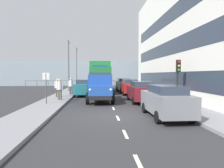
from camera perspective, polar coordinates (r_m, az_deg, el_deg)
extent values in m
plane|color=#2D2D30|center=(18.41, -0.94, -4.28)|extent=(80.00, 80.00, 0.00)
cube|color=gray|center=(19.23, 13.01, -3.82)|extent=(2.32, 36.63, 0.15)
cube|color=gray|center=(18.72, -15.28, -4.03)|extent=(2.32, 36.63, 0.15)
cube|color=silver|center=(5.43, 7.86, -22.02)|extent=(0.12, 1.10, 0.01)
cube|color=silver|center=(7.69, 3.91, -14.40)|extent=(0.12, 1.10, 0.01)
cube|color=silver|center=(10.31, 1.73, -9.93)|extent=(0.12, 1.10, 0.01)
cube|color=silver|center=(13.11, 0.42, -7.17)|extent=(0.12, 1.10, 0.01)
cube|color=silver|center=(15.61, -0.34, -5.55)|extent=(0.12, 1.10, 0.01)
cube|color=silver|center=(18.00, -0.86, -4.43)|extent=(0.12, 1.10, 0.01)
cube|color=silver|center=(20.59, -1.29, -3.51)|extent=(0.12, 1.10, 0.01)
cube|color=silver|center=(23.41, -1.64, -2.74)|extent=(0.12, 1.10, 0.01)
cube|color=silver|center=(25.70, -1.87, -2.24)|extent=(0.12, 1.10, 0.01)
cube|color=silver|center=(28.59, -2.11, -1.73)|extent=(0.12, 1.10, 0.01)
cube|color=silver|center=(30.82, -2.27, -1.39)|extent=(0.12, 1.10, 0.01)
cube|color=silver|center=(33.69, -2.43, -1.03)|extent=(0.12, 1.10, 0.01)
cube|color=silver|center=(22.41, 23.22, 12.82)|extent=(6.49, 25.47, 12.50)
cube|color=#2D3847|center=(20.79, 15.08, 1.42)|extent=(0.08, 21.65, 1.40)
cube|color=#2D3847|center=(20.93, 15.19, 9.65)|extent=(0.08, 21.65, 1.40)
cube|color=#2D3847|center=(21.50, 15.30, 17.62)|extent=(0.08, 21.65, 1.40)
cube|color=#84939E|center=(39.57, -2.71, 3.16)|extent=(80.00, 0.80, 5.00)
cylinder|color=#4C5156|center=(39.01, 18.47, 0.23)|extent=(0.08, 0.08, 1.20)
cylinder|color=#4C5156|center=(38.29, 15.71, 0.22)|extent=(0.08, 0.08, 1.20)
cylinder|color=#4C5156|center=(37.65, 12.84, 0.22)|extent=(0.08, 0.08, 1.20)
cylinder|color=#4C5156|center=(37.11, 9.89, 0.21)|extent=(0.08, 0.08, 1.20)
cylinder|color=#4C5156|center=(36.68, 6.86, 0.20)|extent=(0.08, 0.08, 1.20)
cylinder|color=#4C5156|center=(36.35, 3.76, 0.19)|extent=(0.08, 0.08, 1.20)
cylinder|color=#4C5156|center=(36.12, 0.62, 0.18)|extent=(0.08, 0.08, 1.20)
cylinder|color=#4C5156|center=(36.01, -2.55, 0.17)|extent=(0.08, 0.08, 1.20)
cylinder|color=#4C5156|center=(36.01, -5.74, 0.16)|extent=(0.08, 0.08, 1.20)
cylinder|color=#4C5156|center=(36.12, -8.91, 0.14)|extent=(0.08, 0.08, 1.20)
cylinder|color=#4C5156|center=(36.33, -12.05, 0.13)|extent=(0.08, 0.08, 1.20)
cylinder|color=#4C5156|center=(36.66, -15.15, 0.12)|extent=(0.08, 0.08, 1.20)
cylinder|color=#4C5156|center=(37.09, -18.19, 0.11)|extent=(0.08, 0.08, 1.20)
cylinder|color=#4C5156|center=(37.62, -21.14, 0.09)|extent=(0.08, 0.08, 1.20)
cylinder|color=#4C5156|center=(38.25, -24.01, 0.08)|extent=(0.08, 0.08, 1.20)
cube|color=#4C5156|center=(35.99, -2.55, 0.99)|extent=(28.00, 0.08, 0.08)
cube|color=black|center=(16.58, -3.53, -2.99)|extent=(1.64, 5.60, 0.30)
cube|color=#1E479E|center=(14.69, -3.45, -1.78)|extent=(1.72, 1.90, 0.70)
cube|color=silver|center=(13.80, -3.40, -2.20)|extent=(1.16, 0.08, 0.56)
sphere|color=white|center=(13.82, -0.36, -1.65)|extent=(0.20, 0.20, 0.20)
sphere|color=white|center=(13.80, -6.46, -1.68)|extent=(0.20, 0.20, 0.20)
cube|color=#1E479E|center=(16.17, -3.53, 0.68)|extent=(1.93, 1.34, 1.15)
cube|color=#2D3847|center=(16.16, -3.54, 2.37)|extent=(1.78, 1.23, 0.56)
cube|color=#2D2319|center=(17.90, -3.59, -1.82)|extent=(2.10, 2.80, 0.16)
cube|color=black|center=(17.91, -0.37, -0.78)|extent=(0.08, 2.80, 0.56)
cube|color=black|center=(17.89, -6.82, -0.81)|extent=(0.08, 2.80, 0.56)
cylinder|color=black|center=(14.97, 0.25, -4.19)|extent=(0.24, 0.90, 0.90)
cylinder|color=black|center=(14.95, -7.17, -4.22)|extent=(0.24, 0.90, 0.90)
cylinder|color=black|center=(18.16, -0.54, -2.95)|extent=(0.24, 0.90, 0.90)
cylinder|color=black|center=(18.14, -6.65, -2.97)|extent=(0.24, 0.90, 0.90)
cube|color=#1E7033|center=(22.06, -3.44, 1.64)|extent=(2.40, 2.21, 2.60)
cube|color=#2D3847|center=(22.05, -3.44, 3.12)|extent=(2.20, 2.04, 0.80)
cube|color=#1933B2|center=(22.07, -3.45, 5.27)|extent=(1.75, 0.20, 0.16)
cube|color=#1E7033|center=(26.05, -3.56, 3.03)|extent=(2.50, 5.95, 3.00)
cube|color=black|center=(25.16, -3.53, -0.76)|extent=(2.00, 8.07, 0.36)
cylinder|color=black|center=(22.25, -0.47, -1.70)|extent=(0.28, 1.04, 1.04)
cylinder|color=black|center=(22.22, -6.40, -1.72)|extent=(0.28, 1.04, 1.04)
cylinder|color=black|center=(25.85, -0.99, -1.06)|extent=(0.28, 1.04, 1.04)
cylinder|color=black|center=(25.82, -6.10, -1.08)|extent=(0.28, 1.04, 1.04)
cylinder|color=black|center=(27.97, -1.24, -0.77)|extent=(0.28, 1.04, 1.04)
cylinder|color=black|center=(27.94, -5.95, -0.78)|extent=(0.28, 1.04, 1.04)
cube|color=slate|center=(10.72, 15.32, -5.21)|extent=(1.70, 4.14, 1.00)
cube|color=#2D3847|center=(10.46, 15.74, -1.50)|extent=(1.39, 2.28, 0.42)
cylinder|color=black|center=(11.79, 9.45, -6.88)|extent=(0.18, 0.60, 0.60)
cylinder|color=black|center=(12.27, 16.85, -6.58)|extent=(0.18, 0.60, 0.60)
cylinder|color=black|center=(9.36, 13.22, -9.47)|extent=(0.18, 0.60, 0.60)
cylinder|color=black|center=(9.96, 22.22, -8.86)|extent=(0.18, 0.60, 0.60)
cube|color=maroon|center=(16.14, 8.57, -2.46)|extent=(1.83, 4.08, 1.00)
cube|color=#2D3847|center=(15.90, 8.75, 0.02)|extent=(1.50, 2.25, 0.42)
cylinder|color=black|center=(17.27, 4.81, -3.76)|extent=(0.18, 0.60, 0.60)
cylinder|color=black|center=(17.62, 10.41, -3.66)|extent=(0.18, 0.60, 0.60)
cylinder|color=black|center=(14.79, 6.35, -4.88)|extent=(0.18, 0.60, 0.60)
cylinder|color=black|center=(15.21, 12.82, -4.72)|extent=(0.18, 0.60, 0.60)
cube|color=#B21E1E|center=(22.04, 5.10, -1.02)|extent=(1.69, 3.83, 1.00)
cube|color=#2D3847|center=(21.81, 5.20, 0.80)|extent=(1.38, 2.10, 0.42)
cylinder|color=black|center=(23.14, 2.66, -2.07)|extent=(0.18, 0.60, 0.60)
cylinder|color=black|center=(23.38, 6.57, -2.04)|extent=(0.18, 0.60, 0.60)
cylinder|color=black|center=(20.79, 3.45, -2.63)|extent=(0.18, 0.60, 0.60)
cylinder|color=black|center=(21.07, 7.77, -2.58)|extent=(0.18, 0.60, 0.60)
cube|color=#B7BABF|center=(26.85, 3.42, -0.32)|extent=(1.85, 4.16, 1.00)
cube|color=#2D3847|center=(26.62, 3.48, 1.18)|extent=(1.51, 2.29, 0.42)
cylinder|color=black|center=(28.06, 1.29, -1.21)|extent=(0.18, 0.60, 0.60)
cylinder|color=black|center=(28.28, 4.83, -1.18)|extent=(0.18, 0.60, 0.60)
cylinder|color=black|center=(25.50, 1.85, -1.61)|extent=(0.18, 0.60, 0.60)
cylinder|color=black|center=(25.74, 5.73, -1.58)|extent=(0.18, 0.60, 0.60)
cube|color=#1E6670|center=(20.80, -8.28, -1.27)|extent=(1.75, 3.97, 1.00)
cube|color=#2D3847|center=(20.96, -8.26, 0.70)|extent=(1.43, 2.18, 0.42)
cylinder|color=black|center=(19.57, -6.10, -2.99)|extent=(0.18, 0.60, 0.60)
cylinder|color=black|center=(19.70, -10.94, -2.98)|extent=(0.18, 0.60, 0.60)
cylinder|color=black|center=(22.02, -5.89, -2.33)|extent=(0.18, 0.60, 0.60)
cylinder|color=black|center=(22.13, -10.19, -2.34)|extent=(0.18, 0.60, 0.60)
cylinder|color=#4C473D|center=(16.83, -14.72, -3.07)|extent=(0.14, 0.14, 0.85)
cylinder|color=#4C473D|center=(16.86, -15.32, -3.07)|extent=(0.14, 0.14, 0.85)
cylinder|color=silver|center=(16.79, -15.06, -0.48)|extent=(0.34, 0.34, 0.67)
cylinder|color=silver|center=(16.75, -14.32, -0.59)|extent=(0.09, 0.09, 0.62)
cylinder|color=silver|center=(16.83, -15.79, -0.59)|extent=(0.09, 0.09, 0.62)
sphere|color=tan|center=(16.77, -15.08, 1.07)|extent=(0.23, 0.23, 0.23)
cylinder|color=#4C473D|center=(18.96, -15.40, -2.43)|extent=(0.14, 0.14, 0.85)
cylinder|color=#4C473D|center=(18.99, -15.94, -2.42)|extent=(0.14, 0.14, 0.85)
cylinder|color=silver|center=(18.92, -15.70, -0.13)|extent=(0.34, 0.34, 0.67)
cylinder|color=silver|center=(18.88, -15.05, -0.23)|extent=(0.09, 0.09, 0.62)
cylinder|color=silver|center=(18.97, -16.35, -0.23)|extent=(0.09, 0.09, 0.62)
sphere|color=tan|center=(18.90, -15.72, 1.24)|extent=(0.23, 0.23, 0.23)
cylinder|color=#383342|center=(21.08, -11.64, -1.86)|extent=(0.14, 0.14, 0.85)
cylinder|color=#383342|center=(21.10, -12.13, -1.86)|extent=(0.14, 0.14, 0.85)
cylinder|color=silver|center=(21.04, -11.91, 0.22)|extent=(0.34, 0.34, 0.67)
cylinder|color=silver|center=(21.02, -11.31, 0.13)|extent=(0.09, 0.09, 0.62)
cylinder|color=silver|center=(21.07, -12.50, 0.12)|extent=(0.09, 0.09, 0.62)
sphere|color=tan|center=(21.03, -11.92, 1.45)|extent=(0.23, 0.23, 0.23)
cylinder|color=black|center=(15.33, 18.58, 0.70)|extent=(0.12, 0.12, 3.20)
cube|color=black|center=(15.20, 18.85, 5.02)|extent=(0.28, 0.24, 0.90)
sphere|color=red|center=(15.11, 19.05, 6.17)|extent=(0.18, 0.18, 0.18)
sphere|color=orange|center=(15.09, 19.03, 5.03)|extent=(0.18, 0.18, 0.18)
sphere|color=green|center=(15.08, 19.01, 3.89)|extent=(0.18, 0.18, 0.18)
cylinder|color=#59595B|center=(25.05, -12.60, 5.24)|extent=(0.16, 0.16, 6.42)
cylinder|color=#59595B|center=(25.81, -12.53, 12.11)|extent=(0.10, 0.90, 0.10)
sphere|color=silver|center=(26.24, -12.39, 11.85)|extent=(0.32, 0.32, 0.32)
cylinder|color=#59595B|center=(35.78, -10.33, 4.95)|extent=(0.16, 0.16, 6.95)
cylinder|color=#59595B|center=(36.51, -10.30, 10.23)|extent=(0.10, 0.90, 0.10)
sphere|color=silver|center=(36.95, -10.22, 10.06)|extent=(0.32, 0.32, 0.32)
cylinder|color=#4C4C4C|center=(14.99, -18.72, -1.26)|extent=(0.07, 0.07, 2.20)
cube|color=silver|center=(14.95, -18.77, 2.18)|extent=(0.50, 0.04, 0.50)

